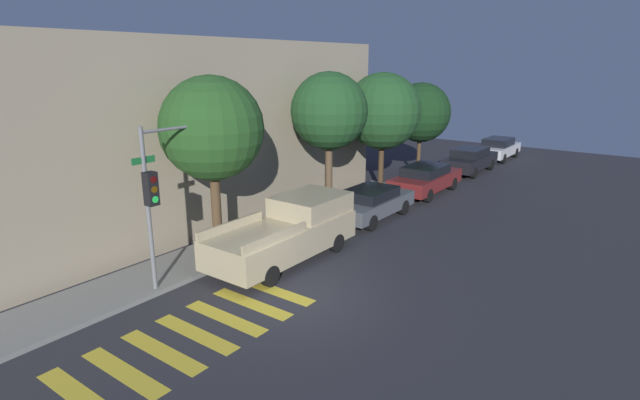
{
  "coord_description": "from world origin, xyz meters",
  "views": [
    {
      "loc": [
        -9.56,
        -7.93,
        6.28
      ],
      "look_at": [
        3.95,
        2.1,
        1.6
      ],
      "focal_mm": 28.0,
      "sensor_mm": 36.0,
      "label": 1
    }
  ],
  "objects_px": {
    "pickup_truck": "(289,230)",
    "tree_midblock": "(329,112)",
    "tree_near_corner": "(212,129)",
    "traffic_light_pole": "(162,179)",
    "sedan_tail_of_row": "(498,148)",
    "tree_far_end": "(383,111)",
    "sedan_middle": "(426,178)",
    "tree_behind_truck": "(421,113)",
    "sedan_near_corner": "(371,202)",
    "sedan_far_end": "(470,159)"
  },
  "relations": [
    {
      "from": "tree_behind_truck",
      "to": "tree_far_end",
      "type": "bearing_deg",
      "value": 180.0
    },
    {
      "from": "tree_midblock",
      "to": "tree_far_end",
      "type": "bearing_deg",
      "value": 0.0
    },
    {
      "from": "sedan_tail_of_row",
      "to": "tree_far_end",
      "type": "xyz_separation_m",
      "value": [
        -12.16,
        1.96,
        3.24
      ]
    },
    {
      "from": "pickup_truck",
      "to": "sedan_near_corner",
      "type": "height_order",
      "value": "pickup_truck"
    },
    {
      "from": "pickup_truck",
      "to": "sedan_near_corner",
      "type": "relative_size",
      "value": 1.28
    },
    {
      "from": "sedan_tail_of_row",
      "to": "tree_near_corner",
      "type": "xyz_separation_m",
      "value": [
        -22.9,
        1.96,
        3.51
      ]
    },
    {
      "from": "traffic_light_pole",
      "to": "tree_midblock",
      "type": "bearing_deg",
      "value": 4.51
    },
    {
      "from": "pickup_truck",
      "to": "tree_near_corner",
      "type": "relative_size",
      "value": 0.92
    },
    {
      "from": "tree_behind_truck",
      "to": "tree_near_corner",
      "type": "bearing_deg",
      "value": 180.0
    },
    {
      "from": "sedan_middle",
      "to": "sedan_far_end",
      "type": "relative_size",
      "value": 1.01
    },
    {
      "from": "pickup_truck",
      "to": "sedan_near_corner",
      "type": "bearing_deg",
      "value": 0.0
    },
    {
      "from": "sedan_near_corner",
      "to": "tree_near_corner",
      "type": "bearing_deg",
      "value": 163.4
    },
    {
      "from": "sedan_tail_of_row",
      "to": "sedan_far_end",
      "type": "bearing_deg",
      "value": -180.0
    },
    {
      "from": "sedan_tail_of_row",
      "to": "tree_near_corner",
      "type": "distance_m",
      "value": 23.25
    },
    {
      "from": "sedan_middle",
      "to": "tree_midblock",
      "type": "height_order",
      "value": "tree_midblock"
    },
    {
      "from": "pickup_truck",
      "to": "tree_near_corner",
      "type": "bearing_deg",
      "value": 124.03
    },
    {
      "from": "sedan_tail_of_row",
      "to": "tree_midblock",
      "type": "bearing_deg",
      "value": 173.27
    },
    {
      "from": "tree_far_end",
      "to": "sedan_near_corner",
      "type": "bearing_deg",
      "value": -154.83
    },
    {
      "from": "sedan_tail_of_row",
      "to": "tree_near_corner",
      "type": "height_order",
      "value": "tree_near_corner"
    },
    {
      "from": "sedan_near_corner",
      "to": "sedan_middle",
      "type": "bearing_deg",
      "value": 0.0
    },
    {
      "from": "traffic_light_pole",
      "to": "tree_midblock",
      "type": "height_order",
      "value": "tree_midblock"
    },
    {
      "from": "sedan_middle",
      "to": "tree_behind_truck",
      "type": "bearing_deg",
      "value": 31.3
    },
    {
      "from": "sedan_tail_of_row",
      "to": "tree_midblock",
      "type": "distance_m",
      "value": 17.09
    },
    {
      "from": "tree_behind_truck",
      "to": "pickup_truck",
      "type": "bearing_deg",
      "value": -171.83
    },
    {
      "from": "sedan_middle",
      "to": "sedan_far_end",
      "type": "distance_m",
      "value": 6.01
    },
    {
      "from": "traffic_light_pole",
      "to": "tree_behind_truck",
      "type": "height_order",
      "value": "tree_behind_truck"
    },
    {
      "from": "sedan_near_corner",
      "to": "tree_far_end",
      "type": "relative_size",
      "value": 0.73
    },
    {
      "from": "pickup_truck",
      "to": "tree_midblock",
      "type": "relative_size",
      "value": 0.92
    },
    {
      "from": "sedan_far_end",
      "to": "sedan_tail_of_row",
      "type": "distance_m",
      "value": 5.16
    },
    {
      "from": "pickup_truck",
      "to": "tree_midblock",
      "type": "bearing_deg",
      "value": 21.46
    },
    {
      "from": "pickup_truck",
      "to": "sedan_far_end",
      "type": "bearing_deg",
      "value": 0.0
    },
    {
      "from": "tree_far_end",
      "to": "tree_near_corner",
      "type": "bearing_deg",
      "value": 180.0
    },
    {
      "from": "tree_midblock",
      "to": "sedan_near_corner",
      "type": "bearing_deg",
      "value": -82.22
    },
    {
      "from": "sedan_tail_of_row",
      "to": "tree_midblock",
      "type": "relative_size",
      "value": 0.73
    },
    {
      "from": "tree_far_end",
      "to": "tree_behind_truck",
      "type": "xyz_separation_m",
      "value": [
        4.22,
        -0.0,
        -0.4
      ]
    },
    {
      "from": "tree_near_corner",
      "to": "sedan_middle",
      "type": "bearing_deg",
      "value": -9.47
    },
    {
      "from": "sedan_far_end",
      "to": "tree_behind_truck",
      "type": "relative_size",
      "value": 0.89
    },
    {
      "from": "sedan_middle",
      "to": "sedan_tail_of_row",
      "type": "distance_m",
      "value": 11.17
    },
    {
      "from": "traffic_light_pole",
      "to": "sedan_tail_of_row",
      "type": "distance_m",
      "value": 25.51
    },
    {
      "from": "sedan_far_end",
      "to": "tree_midblock",
      "type": "distance_m",
      "value": 12.13
    },
    {
      "from": "tree_behind_truck",
      "to": "sedan_near_corner",
      "type": "bearing_deg",
      "value": -166.86
    },
    {
      "from": "pickup_truck",
      "to": "tree_far_end",
      "type": "xyz_separation_m",
      "value": [
        9.41,
        1.96,
        3.03
      ]
    },
    {
      "from": "tree_near_corner",
      "to": "tree_midblock",
      "type": "relative_size",
      "value": 1.0
    },
    {
      "from": "sedan_far_end",
      "to": "sedan_tail_of_row",
      "type": "bearing_deg",
      "value": 0.0
    },
    {
      "from": "tree_behind_truck",
      "to": "sedan_far_end",
      "type": "bearing_deg",
      "value": -35.04
    },
    {
      "from": "pickup_truck",
      "to": "tree_midblock",
      "type": "xyz_separation_m",
      "value": [
        4.98,
        1.96,
        3.36
      ]
    },
    {
      "from": "tree_near_corner",
      "to": "tree_midblock",
      "type": "distance_m",
      "value": 6.3
    },
    {
      "from": "sedan_near_corner",
      "to": "tree_far_end",
      "type": "height_order",
      "value": "tree_far_end"
    },
    {
      "from": "pickup_truck",
      "to": "sedan_middle",
      "type": "height_order",
      "value": "pickup_truck"
    },
    {
      "from": "sedan_near_corner",
      "to": "tree_behind_truck",
      "type": "relative_size",
      "value": 0.82
    }
  ]
}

